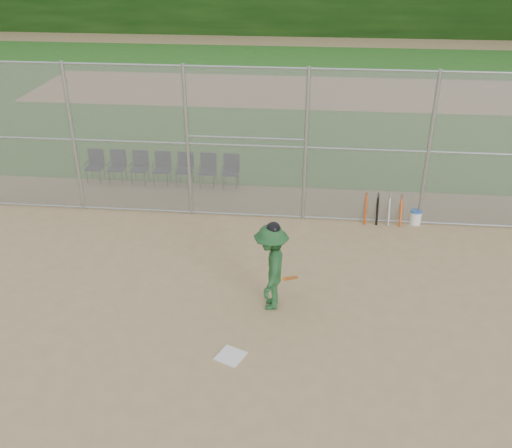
# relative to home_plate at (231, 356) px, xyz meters

# --- Properties ---
(ground) EXTENTS (100.00, 100.00, 0.00)m
(ground) POSITION_rel_home_plate_xyz_m (0.15, 0.59, -0.01)
(ground) COLOR tan
(ground) RESTS_ON ground
(grass_strip) EXTENTS (100.00, 100.00, 0.00)m
(grass_strip) POSITION_rel_home_plate_xyz_m (0.15, 18.59, -0.00)
(grass_strip) COLOR #265E1C
(grass_strip) RESTS_ON ground
(dirt_patch_far) EXTENTS (24.00, 24.00, 0.00)m
(dirt_patch_far) POSITION_rel_home_plate_xyz_m (0.15, 18.59, -0.00)
(dirt_patch_far) COLOR tan
(dirt_patch_far) RESTS_ON ground
(backstop_fence) EXTENTS (16.09, 0.09, 4.00)m
(backstop_fence) POSITION_rel_home_plate_xyz_m (0.15, 5.59, 2.06)
(backstop_fence) COLOR gray
(backstop_fence) RESTS_ON ground
(home_plate) EXTENTS (0.60, 0.60, 0.02)m
(home_plate) POSITION_rel_home_plate_xyz_m (0.00, 0.00, 0.00)
(home_plate) COLOR silver
(home_plate) RESTS_ON ground
(batter_at_plate) EXTENTS (0.89, 1.38, 1.93)m
(batter_at_plate) POSITION_rel_home_plate_xyz_m (0.60, 1.63, 0.92)
(batter_at_plate) COLOR #205127
(batter_at_plate) RESTS_ON ground
(water_cooler) EXTENTS (0.30, 0.30, 0.38)m
(water_cooler) POSITION_rel_home_plate_xyz_m (4.08, 5.61, 0.18)
(water_cooler) COLOR white
(water_cooler) RESTS_ON ground
(spare_bats) EXTENTS (0.96, 0.34, 0.84)m
(spare_bats) POSITION_rel_home_plate_xyz_m (3.22, 5.53, 0.40)
(spare_bats) COLOR #D84C14
(spare_bats) RESTS_ON ground
(chair_0) EXTENTS (0.54, 0.52, 0.96)m
(chair_0) POSITION_rel_home_plate_xyz_m (-5.16, 7.47, 0.47)
(chair_0) COLOR #0D1733
(chair_0) RESTS_ON ground
(chair_1) EXTENTS (0.54, 0.52, 0.96)m
(chair_1) POSITION_rel_home_plate_xyz_m (-4.47, 7.47, 0.47)
(chair_1) COLOR #0D1733
(chair_1) RESTS_ON ground
(chair_2) EXTENTS (0.54, 0.52, 0.96)m
(chair_2) POSITION_rel_home_plate_xyz_m (-3.78, 7.47, 0.47)
(chair_2) COLOR #0D1733
(chair_2) RESTS_ON ground
(chair_3) EXTENTS (0.54, 0.52, 0.96)m
(chair_3) POSITION_rel_home_plate_xyz_m (-3.10, 7.47, 0.47)
(chair_3) COLOR #0D1733
(chair_3) RESTS_ON ground
(chair_4) EXTENTS (0.54, 0.52, 0.96)m
(chair_4) POSITION_rel_home_plate_xyz_m (-2.41, 7.47, 0.47)
(chair_4) COLOR #0D1733
(chair_4) RESTS_ON ground
(chair_5) EXTENTS (0.54, 0.52, 0.96)m
(chair_5) POSITION_rel_home_plate_xyz_m (-1.72, 7.47, 0.47)
(chair_5) COLOR #0D1733
(chair_5) RESTS_ON ground
(chair_6) EXTENTS (0.54, 0.52, 0.96)m
(chair_6) POSITION_rel_home_plate_xyz_m (-1.03, 7.47, 0.47)
(chair_6) COLOR #0D1733
(chair_6) RESTS_ON ground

